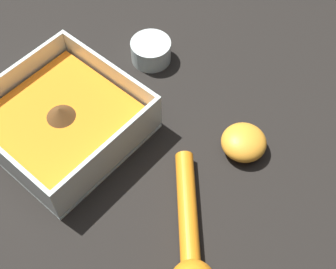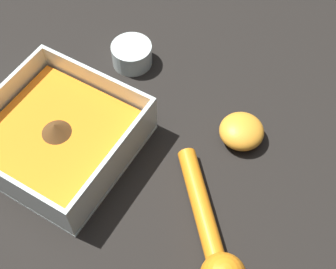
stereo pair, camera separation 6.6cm
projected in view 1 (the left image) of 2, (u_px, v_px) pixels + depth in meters
ground_plane at (78, 147)px, 0.69m from camera, size 4.00×4.00×0.00m
square_dish at (63, 123)px, 0.69m from camera, size 0.21×0.21×0.07m
spice_bowl at (151, 51)px, 0.78m from camera, size 0.07×0.07×0.04m
lemon_squeezer at (191, 253)px, 0.58m from camera, size 0.17×0.17×0.06m
lemon_half at (244, 142)px, 0.68m from camera, size 0.07×0.07×0.04m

